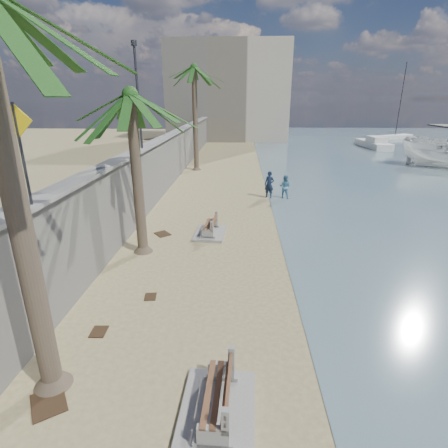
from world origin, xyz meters
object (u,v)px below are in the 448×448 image
object	(u,v)px
bench_near	(217,399)
sailboat_west	(395,136)
palm_back	(194,69)
yacht_far	(373,145)
palm_mid	(130,97)
person_b	(285,185)
person_a	(269,183)
bench_far	(210,227)

from	to	relation	value
bench_near	sailboat_west	xyz separation A→B (m)	(25.22, 53.71, -0.05)
palm_back	sailboat_west	bearing A→B (deg)	43.87
bench_near	palm_back	bearing A→B (deg)	97.94
bench_near	yacht_far	xyz separation A→B (m)	(17.88, 42.70, -0.06)
sailboat_west	bench_near	bearing A→B (deg)	-115.15
palm_mid	person_b	world-z (taller)	palm_mid
palm_mid	palm_back	bearing A→B (deg)	89.87
palm_mid	person_b	distance (m)	12.37
palm_back	person_b	size ratio (longest dim) A/B	5.62
sailboat_west	palm_back	bearing A→B (deg)	-136.13
palm_mid	person_a	world-z (taller)	palm_mid
bench_far	sailboat_west	xyz separation A→B (m)	(26.24, 43.70, -0.01)
bench_near	palm_back	distance (m)	27.43
person_b	yacht_far	distance (m)	29.85
bench_far	yacht_far	xyz separation A→B (m)	(18.90, 32.69, -0.02)
bench_near	person_b	size ratio (longest dim) A/B	1.35
bench_far	yacht_far	distance (m)	37.76
palm_mid	palm_back	xyz separation A→B (m)	(0.04, 18.07, 2.26)
yacht_far	sailboat_west	world-z (taller)	sailboat_west
person_a	person_b	world-z (taller)	person_a
bench_near	yacht_far	size ratio (longest dim) A/B	0.29
bench_near	person_a	xyz separation A→B (m)	(2.24, 16.71, 0.59)
palm_mid	yacht_far	distance (m)	41.33
palm_back	person_b	world-z (taller)	palm_back
person_b	sailboat_west	distance (m)	43.05
sailboat_west	yacht_far	bearing A→B (deg)	-123.70
person_b	sailboat_west	bearing A→B (deg)	-99.75
person_a	person_b	distance (m)	1.01
person_b	sailboat_west	world-z (taller)	sailboat_west
palm_back	yacht_far	world-z (taller)	palm_back
person_a	sailboat_west	distance (m)	43.56
bench_far	person_a	size ratio (longest dim) A/B	1.05
person_b	bench_far	bearing A→B (deg)	78.50
bench_near	palm_mid	distance (m)	10.44
yacht_far	sailboat_west	distance (m)	13.23
bench_near	person_a	distance (m)	16.87
bench_near	yacht_far	world-z (taller)	yacht_far
bench_far	person_a	bearing A→B (deg)	64.05
bench_near	person_b	xyz separation A→B (m)	(3.24, 16.70, 0.44)
bench_far	sailboat_west	bearing A→B (deg)	59.02
bench_near	person_b	distance (m)	17.02
bench_far	yacht_far	size ratio (longest dim) A/B	0.27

